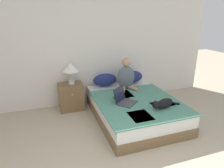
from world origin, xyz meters
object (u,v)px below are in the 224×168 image
object	(u,v)px
pillow_far	(132,77)
cat_tabby	(163,104)
bed	(134,108)
table_lamp	(71,68)
nightstand	(71,97)
laptop_open	(124,100)
person_sitting	(126,76)
pillow_near	(105,80)

from	to	relation	value
pillow_far	cat_tabby	distance (m)	1.37
bed	table_lamp	xyz separation A→B (m)	(-1.04, 0.78, 0.68)
pillow_far	nightstand	world-z (taller)	pillow_far
pillow_far	table_lamp	distance (m)	1.40
laptop_open	person_sitting	bearing A→B (deg)	25.47
person_sitting	laptop_open	bearing A→B (deg)	-114.80
pillow_near	table_lamp	size ratio (longest dim) A/B	1.20
person_sitting	cat_tabby	world-z (taller)	person_sitting
bed	pillow_far	distance (m)	0.95
laptop_open	pillow_far	bearing A→B (deg)	19.57
bed	cat_tabby	xyz separation A→B (m)	(0.27, -0.55, 0.29)
table_lamp	pillow_near	bearing A→B (deg)	3.04
bed	pillow_near	bearing A→B (deg)	111.09
person_sitting	nightstand	xyz separation A→B (m)	(-1.13, 0.25, -0.41)
pillow_near	pillow_far	world-z (taller)	same
cat_tabby	bed	bearing A→B (deg)	-80.36
pillow_near	person_sitting	world-z (taller)	person_sitting
pillow_near	laptop_open	size ratio (longest dim) A/B	1.14
bed	table_lamp	size ratio (longest dim) A/B	4.50
bed	nightstand	size ratio (longest dim) A/B	3.53
nightstand	table_lamp	bearing A→B (deg)	-1.50
bed	cat_tabby	distance (m)	0.68
pillow_near	cat_tabby	world-z (taller)	pillow_near
pillow_near	table_lamp	distance (m)	0.79
pillow_near	cat_tabby	bearing A→B (deg)	-66.72
person_sitting	laptop_open	size ratio (longest dim) A/B	1.43
bed	pillow_near	size ratio (longest dim) A/B	3.74
pillow_far	person_sitting	size ratio (longest dim) A/B	0.80
pillow_far	nightstand	bearing A→B (deg)	-178.45
pillow_far	laptop_open	world-z (taller)	pillow_far
pillow_near	pillow_far	distance (m)	0.63
pillow_far	table_lamp	bearing A→B (deg)	-178.38
pillow_near	nightstand	world-z (taller)	pillow_near
pillow_far	person_sitting	world-z (taller)	person_sitting
nightstand	table_lamp	xyz separation A→B (m)	(0.03, -0.00, 0.61)
cat_tabby	nightstand	xyz separation A→B (m)	(-1.34, 1.33, -0.22)
person_sitting	table_lamp	xyz separation A→B (m)	(-1.09, 0.25, 0.20)
person_sitting	cat_tabby	distance (m)	1.11
nightstand	table_lamp	size ratio (longest dim) A/B	1.28
cat_tabby	table_lamp	size ratio (longest dim) A/B	1.35
cat_tabby	table_lamp	xyz separation A→B (m)	(-1.31, 1.33, 0.38)
cat_tabby	laptop_open	size ratio (longest dim) A/B	1.28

